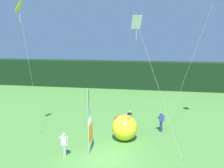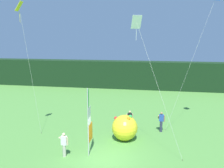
# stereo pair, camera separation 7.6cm
# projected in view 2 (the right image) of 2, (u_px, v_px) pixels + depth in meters

# --- Properties ---
(ground_plane) EXTENTS (120.00, 120.00, 0.00)m
(ground_plane) POSITION_uv_depth(u_px,v_px,m) (104.00, 160.00, 15.13)
(ground_plane) COLOR #518E3D
(distant_treeline) EXTENTS (80.00, 2.40, 4.04)m
(distant_treeline) POSITION_uv_depth(u_px,v_px,m) (134.00, 75.00, 36.04)
(distant_treeline) COLOR black
(distant_treeline) RESTS_ON ground
(banner_flag) EXTENTS (0.06, 1.03, 4.49)m
(banner_flag) POSITION_uv_depth(u_px,v_px,m) (89.00, 123.00, 15.62)
(banner_flag) COLOR #B7B7BC
(banner_flag) RESTS_ON ground
(person_near_banner) EXTENTS (0.55, 0.48, 1.56)m
(person_near_banner) POSITION_uv_depth(u_px,v_px,m) (130.00, 119.00, 20.25)
(person_near_banner) COLOR #B7B2A3
(person_near_banner) RESTS_ON ground
(person_mid_field) EXTENTS (0.55, 0.48, 1.61)m
(person_mid_field) POSITION_uv_depth(u_px,v_px,m) (64.00, 144.00, 15.48)
(person_mid_field) COLOR #B7B2A3
(person_mid_field) RESTS_ON ground
(person_far_left) EXTENTS (0.55, 0.48, 1.66)m
(person_far_left) POSITION_uv_depth(u_px,v_px,m) (161.00, 121.00, 19.57)
(person_far_left) COLOR #2D334C
(person_far_left) RESTS_ON ground
(inflatable_balloon) EXTENTS (1.91, 1.91, 1.95)m
(inflatable_balloon) POSITION_uv_depth(u_px,v_px,m) (125.00, 128.00, 17.99)
(inflatable_balloon) COLOR yellow
(inflatable_balloon) RESTS_ON ground
(kite_white_diamond_0) EXTENTS (3.54, 1.86, 8.94)m
(kite_white_diamond_0) POSITION_uv_depth(u_px,v_px,m) (139.00, 30.00, 15.49)
(kite_white_diamond_0) COLOR brown
(kite_white_diamond_0) RESTS_ON ground
(kite_yellow_diamond_1) EXTENTS (0.95, 1.18, 10.01)m
(kite_yellow_diamond_1) POSITION_uv_depth(u_px,v_px,m) (21.00, 17.00, 17.01)
(kite_yellow_diamond_1) COLOR brown
(kite_yellow_diamond_1) RESTS_ON ground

